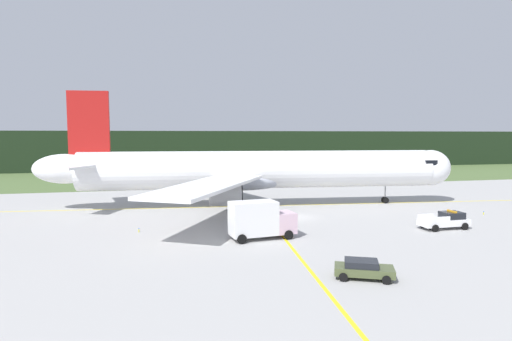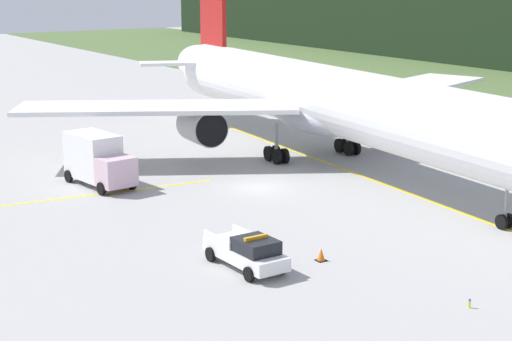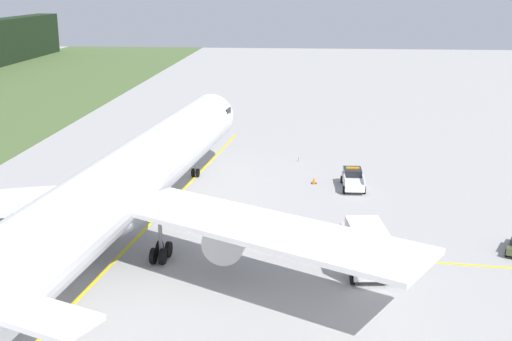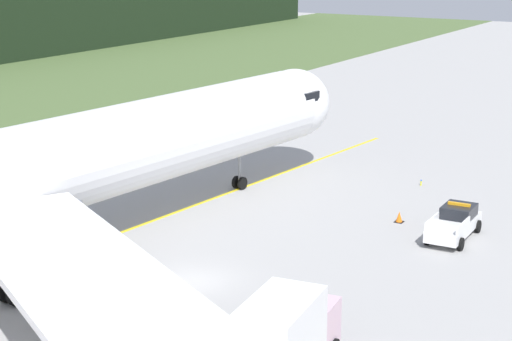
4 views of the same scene
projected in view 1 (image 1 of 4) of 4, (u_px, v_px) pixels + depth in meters
The scene contains 12 objects.
ground at pixel (296, 217), 50.26m from camera, with size 320.00×320.00×0.00m, color #A2A09F.
grass_verge at pixel (228, 176), 100.24m from camera, with size 320.00×43.33×0.04m, color #4C6335.
distant_tree_line at pixel (216, 150), 120.66m from camera, with size 288.00×5.70×11.04m, color black.
taxiway_centerline_main at pixel (260, 206), 58.20m from camera, with size 77.80×0.30×0.01m, color yellow.
taxiway_centerline_spur at pixel (301, 259), 33.45m from camera, with size 28.96×0.30×0.01m, color yellow.
airliner at pixel (255, 171), 57.68m from camera, with size 58.42×45.92×15.70m.
ops_pickup_truck at pixel (446, 220), 44.02m from camera, with size 5.38×2.31×1.94m.
catering_truck at pixel (260, 219), 39.68m from camera, with size 6.55×3.33×3.82m.
staff_car at pixel (363, 269), 28.80m from camera, with size 4.42×3.28×1.30m.
apron_cone at pixel (431, 218), 48.09m from camera, with size 0.54×0.54×0.68m.
taxiway_edge_light_east at pixel (484, 213), 51.77m from camera, with size 0.12×0.12×0.44m.
taxiway_edge_light_west at pixel (139, 230), 42.49m from camera, with size 0.12×0.12×0.43m.
Camera 1 is at (-15.81, -47.24, 10.00)m, focal length 29.07 mm.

